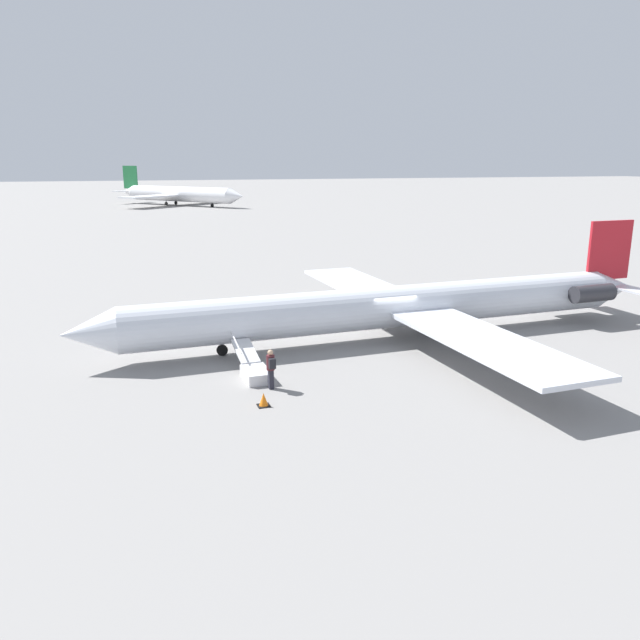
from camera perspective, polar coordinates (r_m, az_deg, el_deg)
name	(u,v)px	position (r m, az deg, el deg)	size (l,w,h in m)	color
ground_plane	(388,338)	(34.63, 6.20, -1.66)	(600.00, 600.00, 0.00)	gray
airplane_main	(403,306)	(34.59, 7.63, 1.32)	(33.88, 26.22, 5.97)	silver
airplane_far_right	(177,194)	(142.48, -12.90, 11.18)	(26.70, 30.85, 8.44)	white
boarding_stairs	(254,369)	(28.38, -6.05, -4.52)	(1.18, 4.05, 1.55)	silver
passenger	(271,367)	(26.67, -4.52, -4.27)	(0.36, 0.55, 1.74)	#23232D
traffic_cone_near_stairs	(264,400)	(25.13, -5.18, -7.30)	(0.50, 0.50, 0.55)	black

